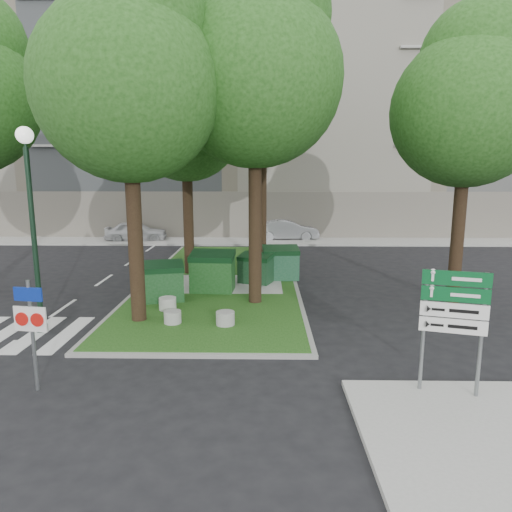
{
  "coord_description": "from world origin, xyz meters",
  "views": [
    {
      "loc": [
        2.3,
        -10.74,
        4.59
      ],
      "look_at": [
        2.06,
        3.04,
        2.0
      ],
      "focal_mm": 32.0,
      "sensor_mm": 36.0,
      "label": 1
    }
  ],
  "objects_px": {
    "traffic_sign_pole": "(31,321)",
    "car_silver": "(287,230)",
    "tree_street_right": "(471,96)",
    "litter_bin": "(261,249)",
    "street_lamp": "(31,206)",
    "tree_median_near_left": "(131,70)",
    "bollard_mid": "(173,317)",
    "bollard_right": "(225,318)",
    "bollard_left": "(168,304)",
    "tree_median_near_right": "(258,61)",
    "tree_median_far": "(264,91)",
    "dumpster_c": "(256,269)",
    "tree_median_mid": "(188,112)",
    "car_white": "(136,231)",
    "dumpster_a": "(163,282)",
    "directional_sign": "(454,313)",
    "dumpster_d": "(281,263)",
    "dumpster_b": "(213,272)"
  },
  "relations": [
    {
      "from": "traffic_sign_pole",
      "to": "car_silver",
      "type": "xyz_separation_m",
      "value": [
        6.31,
        21.31,
        -0.85
      ]
    },
    {
      "from": "tree_street_right",
      "to": "litter_bin",
      "type": "bearing_deg",
      "value": 130.06
    },
    {
      "from": "street_lamp",
      "to": "car_silver",
      "type": "height_order",
      "value": "street_lamp"
    },
    {
      "from": "street_lamp",
      "to": "tree_median_near_left",
      "type": "bearing_deg",
      "value": 16.79
    },
    {
      "from": "tree_street_right",
      "to": "traffic_sign_pole",
      "type": "relative_size",
      "value": 4.2
    },
    {
      "from": "street_lamp",
      "to": "bollard_mid",
      "type": "bearing_deg",
      "value": 7.03
    },
    {
      "from": "bollard_right",
      "to": "tree_median_near_left",
      "type": "bearing_deg",
      "value": 169.36
    },
    {
      "from": "bollard_left",
      "to": "street_lamp",
      "type": "bearing_deg",
      "value": -151.62
    },
    {
      "from": "tree_median_near_right",
      "to": "bollard_left",
      "type": "height_order",
      "value": "tree_median_near_right"
    },
    {
      "from": "tree_median_far",
      "to": "bollard_left",
      "type": "distance_m",
      "value": 12.11
    },
    {
      "from": "tree_median_near_left",
      "to": "dumpster_c",
      "type": "height_order",
      "value": "tree_median_near_left"
    },
    {
      "from": "bollard_right",
      "to": "bollard_mid",
      "type": "height_order",
      "value": "bollard_right"
    },
    {
      "from": "bollard_mid",
      "to": "litter_bin",
      "type": "height_order",
      "value": "litter_bin"
    },
    {
      "from": "tree_median_near_right",
      "to": "traffic_sign_pole",
      "type": "distance_m",
      "value": 10.17
    },
    {
      "from": "tree_median_mid",
      "to": "car_white",
      "type": "relative_size",
      "value": 2.53
    },
    {
      "from": "tree_median_far",
      "to": "dumpster_a",
      "type": "xyz_separation_m",
      "value": [
        -3.52,
        -7.42,
        -7.55
      ]
    },
    {
      "from": "tree_median_near_left",
      "to": "bollard_left",
      "type": "distance_m",
      "value": 7.09
    },
    {
      "from": "tree_median_near_left",
      "to": "traffic_sign_pole",
      "type": "bearing_deg",
      "value": -103.94
    },
    {
      "from": "tree_median_far",
      "to": "street_lamp",
      "type": "xyz_separation_m",
      "value": [
        -6.42,
        -10.32,
        -4.7
      ]
    },
    {
      "from": "dumpster_c",
      "to": "bollard_right",
      "type": "bearing_deg",
      "value": -78.08
    },
    {
      "from": "bollard_mid",
      "to": "directional_sign",
      "type": "relative_size",
      "value": 0.2
    },
    {
      "from": "tree_median_near_right",
      "to": "directional_sign",
      "type": "distance_m",
      "value": 9.85
    },
    {
      "from": "litter_bin",
      "to": "tree_median_near_left",
      "type": "bearing_deg",
      "value": -108.25
    },
    {
      "from": "tree_street_right",
      "to": "directional_sign",
      "type": "height_order",
      "value": "tree_street_right"
    },
    {
      "from": "tree_median_near_right",
      "to": "tree_median_mid",
      "type": "xyz_separation_m",
      "value": [
        -3.0,
        4.5,
        -1.01
      ]
    },
    {
      "from": "dumpster_c",
      "to": "traffic_sign_pole",
      "type": "bearing_deg",
      "value": -95.54
    },
    {
      "from": "dumpster_c",
      "to": "bollard_right",
      "type": "relative_size",
      "value": 2.8
    },
    {
      "from": "dumpster_c",
      "to": "tree_street_right",
      "type": "bearing_deg",
      "value": 3.92
    },
    {
      "from": "dumpster_d",
      "to": "street_lamp",
      "type": "relative_size",
      "value": 0.27
    },
    {
      "from": "bollard_left",
      "to": "litter_bin",
      "type": "xyz_separation_m",
      "value": [
        2.98,
        9.81,
        0.15
      ]
    },
    {
      "from": "dumpster_b",
      "to": "dumpster_d",
      "type": "xyz_separation_m",
      "value": [
        2.63,
        1.98,
        -0.06
      ]
    },
    {
      "from": "dumpster_a",
      "to": "tree_median_near_right",
      "type": "bearing_deg",
      "value": -15.06
    },
    {
      "from": "bollard_left",
      "to": "traffic_sign_pole",
      "type": "relative_size",
      "value": 0.23
    },
    {
      "from": "tree_median_near_left",
      "to": "car_silver",
      "type": "bearing_deg",
      "value": 72.85
    },
    {
      "from": "street_lamp",
      "to": "directional_sign",
      "type": "height_order",
      "value": "street_lamp"
    },
    {
      "from": "tree_median_near_right",
      "to": "bollard_mid",
      "type": "relative_size",
      "value": 22.27
    },
    {
      "from": "bollard_mid",
      "to": "bollard_right",
      "type": "bearing_deg",
      "value": -4.46
    },
    {
      "from": "street_lamp",
      "to": "car_silver",
      "type": "relative_size",
      "value": 1.38
    },
    {
      "from": "tree_street_right",
      "to": "traffic_sign_pole",
      "type": "bearing_deg",
      "value": -149.29
    },
    {
      "from": "bollard_mid",
      "to": "traffic_sign_pole",
      "type": "xyz_separation_m",
      "value": [
        -2.09,
        -4.02,
        1.23
      ]
    },
    {
      "from": "street_lamp",
      "to": "car_white",
      "type": "bearing_deg",
      "value": 96.58
    },
    {
      "from": "dumpster_a",
      "to": "bollard_left",
      "type": "distance_m",
      "value": 1.27
    },
    {
      "from": "tree_median_near_right",
      "to": "dumpster_c",
      "type": "distance_m",
      "value": 7.76
    },
    {
      "from": "tree_street_right",
      "to": "dumpster_d",
      "type": "bearing_deg",
      "value": 154.77
    },
    {
      "from": "tree_median_far",
      "to": "street_lamp",
      "type": "bearing_deg",
      "value": -121.87
    },
    {
      "from": "tree_median_far",
      "to": "bollard_right",
      "type": "distance_m",
      "value": 12.85
    },
    {
      "from": "tree_street_right",
      "to": "bollard_mid",
      "type": "xyz_separation_m",
      "value": [
        -9.5,
        -2.86,
        -6.68
      ]
    },
    {
      "from": "dumpster_d",
      "to": "bollard_left",
      "type": "height_order",
      "value": "dumpster_d"
    },
    {
      "from": "dumpster_a",
      "to": "car_white",
      "type": "bearing_deg",
      "value": 95.38
    },
    {
      "from": "car_white",
      "to": "dumpster_a",
      "type": "bearing_deg",
      "value": -166.67
    }
  ]
}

